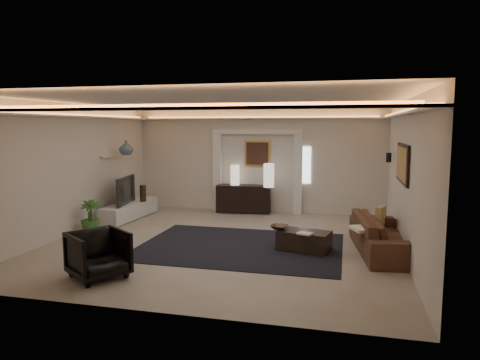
% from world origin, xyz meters
% --- Properties ---
extents(floor, '(7.00, 7.00, 0.00)m').
position_xyz_m(floor, '(0.00, 0.00, 0.00)').
color(floor, '#A99E8E').
rests_on(floor, ground).
extents(ceiling, '(7.00, 7.00, 0.00)m').
position_xyz_m(ceiling, '(0.00, 0.00, 2.90)').
color(ceiling, white).
rests_on(ceiling, ground).
extents(wall_back, '(7.00, 0.00, 7.00)m').
position_xyz_m(wall_back, '(0.00, 3.50, 1.45)').
color(wall_back, beige).
rests_on(wall_back, ground).
extents(wall_front, '(7.00, 0.00, 7.00)m').
position_xyz_m(wall_front, '(0.00, -3.50, 1.45)').
color(wall_front, beige).
rests_on(wall_front, ground).
extents(wall_left, '(0.00, 7.00, 7.00)m').
position_xyz_m(wall_left, '(-3.50, 0.00, 1.45)').
color(wall_left, beige).
rests_on(wall_left, ground).
extents(wall_right, '(0.00, 7.00, 7.00)m').
position_xyz_m(wall_right, '(3.50, 0.00, 1.45)').
color(wall_right, beige).
rests_on(wall_right, ground).
extents(cove_soffit, '(7.00, 7.00, 0.04)m').
position_xyz_m(cove_soffit, '(0.00, 0.00, 2.62)').
color(cove_soffit, silver).
rests_on(cove_soffit, ceiling).
extents(daylight_slit, '(0.25, 0.03, 1.00)m').
position_xyz_m(daylight_slit, '(1.35, 3.48, 1.35)').
color(daylight_slit, white).
rests_on(daylight_slit, wall_back).
extents(area_rug, '(4.00, 3.00, 0.01)m').
position_xyz_m(area_rug, '(0.40, -0.20, 0.01)').
color(area_rug, black).
rests_on(area_rug, ground).
extents(pilaster_left, '(0.22, 0.20, 2.20)m').
position_xyz_m(pilaster_left, '(-1.15, 3.40, 1.10)').
color(pilaster_left, silver).
rests_on(pilaster_left, ground).
extents(pilaster_right, '(0.22, 0.20, 2.20)m').
position_xyz_m(pilaster_right, '(1.15, 3.40, 1.10)').
color(pilaster_right, silver).
rests_on(pilaster_right, ground).
extents(alcove_header, '(2.52, 0.20, 0.12)m').
position_xyz_m(alcove_header, '(0.00, 3.40, 2.25)').
color(alcove_header, silver).
rests_on(alcove_header, wall_back).
extents(painting_frame, '(0.74, 0.04, 0.74)m').
position_xyz_m(painting_frame, '(0.00, 3.47, 1.65)').
color(painting_frame, tan).
rests_on(painting_frame, wall_back).
extents(painting_canvas, '(0.62, 0.02, 0.62)m').
position_xyz_m(painting_canvas, '(0.00, 3.44, 1.65)').
color(painting_canvas, '#4C2D1E').
rests_on(painting_canvas, wall_back).
extents(art_panel_frame, '(0.04, 1.64, 0.74)m').
position_xyz_m(art_panel_frame, '(3.47, 0.30, 1.70)').
color(art_panel_frame, black).
rests_on(art_panel_frame, wall_right).
extents(art_panel_gold, '(0.02, 1.50, 0.62)m').
position_xyz_m(art_panel_gold, '(3.44, 0.30, 1.70)').
color(art_panel_gold, tan).
rests_on(art_panel_gold, wall_right).
extents(wall_sconce, '(0.12, 0.12, 0.22)m').
position_xyz_m(wall_sconce, '(3.38, 2.20, 1.68)').
color(wall_sconce, black).
rests_on(wall_sconce, wall_right).
extents(wall_niche, '(0.10, 0.55, 0.04)m').
position_xyz_m(wall_niche, '(-3.44, 1.40, 1.65)').
color(wall_niche, silver).
rests_on(wall_niche, wall_left).
extents(console, '(1.53, 0.60, 0.75)m').
position_xyz_m(console, '(-0.34, 3.25, 0.40)').
color(console, black).
rests_on(console, ground).
extents(lamp_left, '(0.32, 0.32, 0.55)m').
position_xyz_m(lamp_left, '(-0.59, 3.25, 1.09)').
color(lamp_left, '#FFE6CA').
rests_on(lamp_left, console).
extents(lamp_right, '(0.37, 0.37, 0.64)m').
position_xyz_m(lamp_right, '(0.41, 3.02, 1.09)').
color(lamp_right, silver).
rests_on(lamp_right, console).
extents(media_ledge, '(0.63, 2.16, 0.40)m').
position_xyz_m(media_ledge, '(-3.05, 1.74, 0.23)').
color(media_ledge, silver).
rests_on(media_ledge, ground).
extents(tv, '(1.25, 0.36, 0.71)m').
position_xyz_m(tv, '(-3.13, 1.48, 0.81)').
color(tv, black).
rests_on(tv, media_ledge).
extents(figurine, '(0.17, 0.17, 0.43)m').
position_xyz_m(figurine, '(-2.78, 1.99, 0.64)').
color(figurine, '#3A2919').
rests_on(figurine, media_ledge).
extents(ginger_jar, '(0.43, 0.43, 0.38)m').
position_xyz_m(ginger_jar, '(-3.11, 1.76, 1.86)').
color(ginger_jar, '#496279').
rests_on(ginger_jar, wall_niche).
extents(plant, '(0.58, 0.58, 0.76)m').
position_xyz_m(plant, '(-3.15, 0.09, 0.38)').
color(plant, '#2F5F22').
rests_on(plant, ground).
extents(sofa, '(2.49, 1.25, 0.70)m').
position_xyz_m(sofa, '(3.15, 0.06, 0.35)').
color(sofa, '#543224').
rests_on(sofa, ground).
extents(throw_blanket, '(0.67, 0.62, 0.06)m').
position_xyz_m(throw_blanket, '(2.83, -0.38, 0.55)').
color(throw_blanket, '#F7E9BA').
rests_on(throw_blanket, sofa).
extents(throw_pillow, '(0.24, 0.41, 0.40)m').
position_xyz_m(throw_pillow, '(3.15, 0.88, 0.55)').
color(throw_pillow, tan).
rests_on(throw_pillow, sofa).
extents(coffee_table, '(1.08, 0.74, 0.37)m').
position_xyz_m(coffee_table, '(1.67, -0.17, 0.21)').
color(coffee_table, black).
rests_on(coffee_table, ground).
extents(bowl, '(0.39, 0.39, 0.08)m').
position_xyz_m(bowl, '(1.18, -0.14, 0.45)').
color(bowl, '#3F3022').
rests_on(bowl, coffee_table).
extents(magazine, '(0.33, 0.28, 0.03)m').
position_xyz_m(magazine, '(1.71, -0.44, 0.42)').
color(magazine, beige).
rests_on(magazine, coffee_table).
extents(armchair, '(1.15, 1.14, 0.76)m').
position_xyz_m(armchair, '(-1.36, -2.50, 0.38)').
color(armchair, black).
rests_on(armchair, ground).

